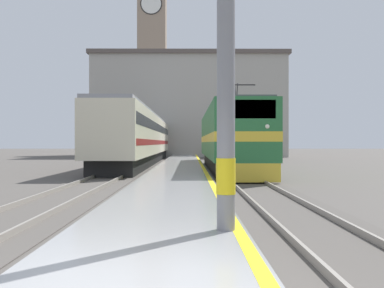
% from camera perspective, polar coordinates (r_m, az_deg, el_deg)
% --- Properties ---
extents(ground_plane, '(200.00, 200.00, 0.00)m').
position_cam_1_polar(ground_plane, '(34.88, -1.26, -2.76)').
color(ground_plane, '#514C47').
extents(platform, '(3.05, 140.00, 0.32)m').
position_cam_1_polar(platform, '(29.88, -1.42, -2.94)').
color(platform, '#999999').
rests_on(platform, ground).
extents(rail_track_near, '(2.83, 140.00, 0.16)m').
position_cam_1_polar(rail_track_near, '(29.99, 4.48, -3.18)').
color(rail_track_near, '#514C47').
rests_on(rail_track_near, ground).
extents(rail_track_far, '(2.83, 140.00, 0.16)m').
position_cam_1_polar(rail_track_far, '(30.16, -8.09, -3.16)').
color(rail_track_far, '#514C47').
rests_on(rail_track_far, ground).
extents(locomotive_train, '(2.92, 20.02, 4.91)m').
position_cam_1_polar(locomotive_train, '(29.05, 4.63, 0.62)').
color(locomotive_train, black).
rests_on(locomotive_train, ground).
extents(passenger_train, '(2.92, 42.46, 4.14)m').
position_cam_1_polar(passenger_train, '(43.00, -5.76, 0.75)').
color(passenger_train, black).
rests_on(passenger_train, ground).
extents(catenary_mast, '(2.22, 0.32, 7.72)m').
position_cam_1_polar(catenary_mast, '(7.85, 4.70, 17.27)').
color(catenary_mast, gray).
rests_on(catenary_mast, platform).
extents(clock_tower, '(5.43, 5.43, 30.06)m').
position_cam_1_polar(clock_tower, '(72.62, -5.06, 11.40)').
color(clock_tower, gray).
rests_on(clock_tower, ground).
extents(station_building, '(24.74, 8.60, 13.10)m').
position_cam_1_polar(station_building, '(58.39, -0.38, 4.87)').
color(station_building, '#A8A399').
rests_on(station_building, ground).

